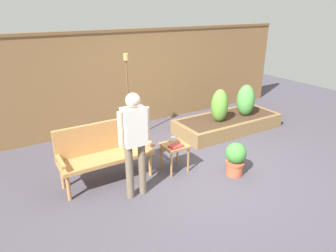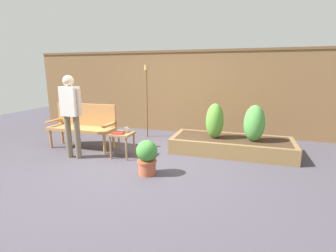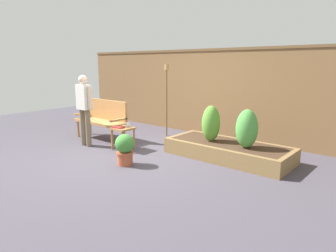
% 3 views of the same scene
% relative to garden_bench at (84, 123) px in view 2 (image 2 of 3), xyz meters
% --- Properties ---
extents(ground_plane, '(14.00, 14.00, 0.00)m').
position_rel_garden_bench_xyz_m(ground_plane, '(1.46, -0.57, -0.54)').
color(ground_plane, '#47424C').
extents(fence_back, '(8.40, 0.14, 2.16)m').
position_rel_garden_bench_xyz_m(fence_back, '(1.46, 2.03, 0.55)').
color(fence_back, brown).
rests_on(fence_back, ground_plane).
extents(garden_bench, '(1.44, 0.48, 0.94)m').
position_rel_garden_bench_xyz_m(garden_bench, '(0.00, 0.00, 0.00)').
color(garden_bench, '#B77F47').
rests_on(garden_bench, ground_plane).
extents(side_table, '(0.40, 0.40, 0.48)m').
position_rel_garden_bench_xyz_m(side_table, '(1.09, -0.33, -0.15)').
color(side_table, '#9E7042').
rests_on(side_table, ground_plane).
extents(cup_on_table, '(0.11, 0.08, 0.09)m').
position_rel_garden_bench_xyz_m(cup_on_table, '(1.13, -0.23, -0.02)').
color(cup_on_table, white).
rests_on(cup_on_table, side_table).
extents(book_on_table, '(0.24, 0.19, 0.03)m').
position_rel_garden_bench_xyz_m(book_on_table, '(1.06, -0.42, -0.05)').
color(book_on_table, '#B2332D').
rests_on(book_on_table, side_table).
extents(potted_boxwood, '(0.34, 0.34, 0.57)m').
position_rel_garden_bench_xyz_m(potted_boxwood, '(1.86, -0.97, -0.24)').
color(potted_boxwood, '#B75638').
rests_on(potted_boxwood, ground_plane).
extents(raised_planter_bed, '(2.40, 1.00, 0.30)m').
position_rel_garden_bench_xyz_m(raised_planter_bed, '(3.08, 0.58, -0.39)').
color(raised_planter_bed, olive).
rests_on(raised_planter_bed, ground_plane).
extents(shrub_near_bench, '(0.36, 0.36, 0.70)m').
position_rel_garden_bench_xyz_m(shrub_near_bench, '(2.74, 0.49, 0.11)').
color(shrub_near_bench, brown).
rests_on(shrub_near_bench, raised_planter_bed).
extents(shrub_far_corner, '(0.39, 0.39, 0.70)m').
position_rel_garden_bench_xyz_m(shrub_far_corner, '(3.49, 0.49, 0.11)').
color(shrub_far_corner, brown).
rests_on(shrub_far_corner, raised_planter_bed).
extents(tiki_torch, '(0.10, 0.10, 1.78)m').
position_rel_garden_bench_xyz_m(tiki_torch, '(0.98, 1.23, 0.67)').
color(tiki_torch, brown).
rests_on(tiki_torch, ground_plane).
extents(person_by_bench, '(0.47, 0.20, 1.56)m').
position_rel_garden_bench_xyz_m(person_by_bench, '(0.23, -0.66, 0.39)').
color(person_by_bench, '#70604C').
rests_on(person_by_bench, ground_plane).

